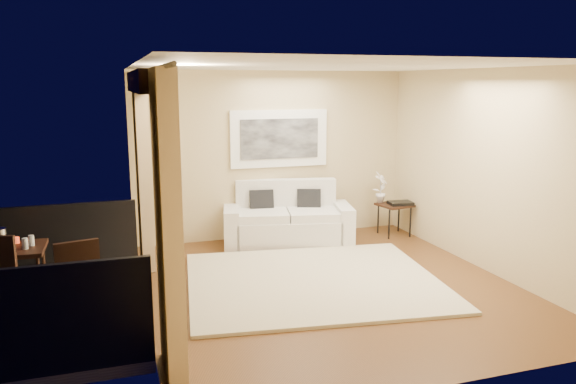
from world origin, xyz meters
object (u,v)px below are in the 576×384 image
side_table (395,207)px  orchid (381,187)px  bistro_table (15,255)px  balcony_chair_near (81,284)px  balcony_chair_far (1,271)px  sofa (287,221)px

side_table → orchid: (-0.18, 0.18, 0.32)m
side_table → bistro_table: bistro_table is taller
balcony_chair_near → orchid: bearing=17.3°
orchid → balcony_chair_far: bearing=-159.7°
balcony_chair_near → side_table: bearing=14.7°
side_table → orchid: bearing=134.7°
sofa → orchid: 1.70m
sofa → balcony_chair_near: bearing=-126.0°
balcony_chair_far → balcony_chair_near: 1.05m
orchid → balcony_chair_near: bearing=-149.9°
sofa → balcony_chair_far: 4.32m
bistro_table → balcony_chair_far: size_ratio=0.76×
balcony_chair_far → orchid: bearing=-142.6°
balcony_chair_far → balcony_chair_near: (0.81, -0.68, 0.00)m
orchid → balcony_chair_far: (-5.45, -2.01, -0.23)m
sofa → bistro_table: sofa is taller
sofa → orchid: (1.63, -0.01, 0.45)m
orchid → bistro_table: bearing=-161.8°
sofa → balcony_chair_near: balcony_chair_near is taller
sofa → side_table: sofa is taller
orchid → sofa: bearing=179.5°
orchid → bistro_table: orchid is taller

